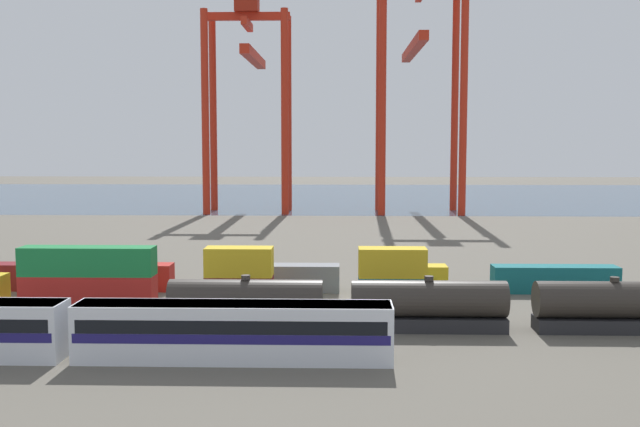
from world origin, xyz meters
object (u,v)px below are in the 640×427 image
object	(u,v)px
freight_tank_row	(521,305)
shipping_container_11	(555,279)
shipping_container_5	(392,291)
gantry_crane_west	(249,82)
shipping_container_10	(416,278)
passenger_train	(70,328)
gantry_crane_central	(419,66)
shipping_container_3	(239,290)

from	to	relation	value
freight_tank_row	shipping_container_11	bearing A→B (deg)	65.44
freight_tank_row	shipping_container_5	xyz separation A→B (m)	(-9.33, 8.87, -0.71)
gantry_crane_west	shipping_container_10	bearing A→B (deg)	-72.61
gantry_crane_west	shipping_container_11	bearing A→B (deg)	-64.73
passenger_train	gantry_crane_central	distance (m)	118.48
shipping_container_5	freight_tank_row	bearing A→B (deg)	-43.57
passenger_train	shipping_container_5	world-z (taller)	passenger_train
freight_tank_row	gantry_crane_west	distance (m)	108.68
gantry_crane_central	shipping_container_5	bearing A→B (deg)	-97.16
shipping_container_5	gantry_crane_west	bearing A→B (deg)	104.67
shipping_container_10	gantry_crane_west	xyz separation A→B (m)	(-26.68, 85.18, 25.84)
shipping_container_3	shipping_container_10	bearing A→B (deg)	20.93
passenger_train	shipping_container_5	bearing A→B (deg)	37.26
passenger_train	gantry_crane_central	bearing A→B (deg)	72.60
passenger_train	shipping_container_11	xyz separation A→B (m)	(39.05, 23.64, -0.84)
passenger_train	shipping_container_10	bearing A→B (deg)	42.80
freight_tank_row	gantry_crane_central	distance (m)	105.26
shipping_container_5	shipping_container_10	xyz separation A→B (m)	(2.74, 6.31, 0.00)
freight_tank_row	gantry_crane_central	size ratio (longest dim) A/B	1.08
gantry_crane_west	freight_tank_row	bearing A→B (deg)	-71.66
shipping_container_5	shipping_container_11	bearing A→B (deg)	21.19
freight_tank_row	shipping_container_5	distance (m)	12.89
passenger_train	shipping_container_11	distance (m)	45.66
shipping_container_5	gantry_crane_central	size ratio (longest dim) A/B	0.12
shipping_container_10	gantry_crane_central	size ratio (longest dim) A/B	0.12
freight_tank_row	shipping_container_5	size ratio (longest dim) A/B	9.05
shipping_container_11	gantry_crane_west	world-z (taller)	gantry_crane_west
shipping_container_5	shipping_container_10	world-z (taller)	same
passenger_train	gantry_crane_central	size ratio (longest dim) A/B	0.86
shipping_container_3	shipping_container_10	distance (m)	17.65
shipping_container_5	gantry_crane_west	size ratio (longest dim) A/B	0.14
shipping_container_10	gantry_crane_central	world-z (taller)	gantry_crane_central
freight_tank_row	gantry_crane_west	size ratio (longest dim) A/B	1.23
shipping_container_3	shipping_container_5	world-z (taller)	same
gantry_crane_central	passenger_train	bearing A→B (deg)	-107.40
passenger_train	gantry_crane_west	xyz separation A→B (m)	(-1.15, 108.83, 24.99)
shipping_container_5	passenger_train	bearing A→B (deg)	-142.74
gantry_crane_west	gantry_crane_central	xyz separation A→B (m)	(35.56, 0.97, 3.29)
shipping_container_11	freight_tank_row	bearing A→B (deg)	-114.56
shipping_container_10	gantry_crane_west	size ratio (longest dim) A/B	0.14
passenger_train	gantry_crane_central	world-z (taller)	gantry_crane_central
shipping_container_11	gantry_crane_central	xyz separation A→B (m)	(-4.65, 86.15, 29.12)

